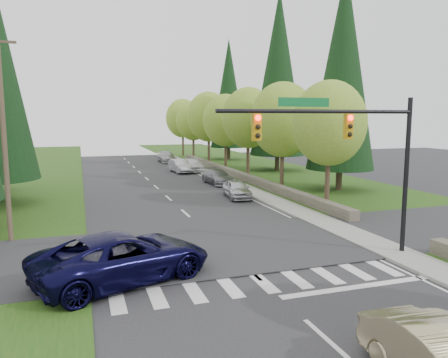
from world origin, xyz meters
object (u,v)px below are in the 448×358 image
parked_car_a (237,189)px  parked_car_e (167,157)px  parked_car_c (180,166)px  parked_car_b (218,177)px  parked_car_d (192,165)px  suv_navy (124,257)px

parked_car_a → parked_car_e: parked_car_e is taller
parked_car_a → parked_car_e: (0.08, 27.88, 0.04)m
parked_car_a → parked_car_c: parked_car_c is taller
parked_car_b → parked_car_d: 9.47m
parked_car_c → parked_car_d: (1.40, 0.18, 0.06)m
parked_car_a → parked_car_d: parked_car_d is taller
parked_car_a → parked_car_c: bearing=98.1°
parked_car_d → parked_car_b: bearing=-91.3°
parked_car_d → parked_car_a: bearing=-93.7°
suv_navy → parked_car_e: suv_navy is taller
parked_car_d → parked_car_e: size_ratio=0.94×
parked_car_b → parked_car_c: (-1.39, 9.29, 0.07)m
parked_car_d → suv_navy: bearing=-109.8°
suv_navy → parked_car_d: size_ratio=1.40×
parked_car_b → parked_car_e: (-0.63, 20.80, 0.06)m
parked_car_a → parked_car_b: bearing=90.0°
parked_car_c → parked_car_b: bearing=-86.6°
suv_navy → parked_car_b: (10.38, 21.53, -0.25)m
suv_navy → parked_car_c: suv_navy is taller
suv_navy → parked_car_a: bearing=-54.3°
parked_car_e → suv_navy: bearing=-101.5°
parked_car_a → parked_car_c: (-0.68, 16.37, 0.05)m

